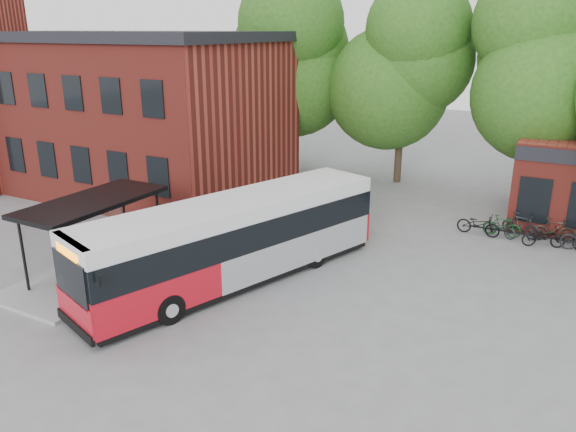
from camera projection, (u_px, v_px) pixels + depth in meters
The scene contains 14 objects.
ground at pixel (215, 288), 19.61m from camera, with size 100.00×100.00×0.00m, color slate.
station_building at pixel (117, 110), 31.66m from camera, with size 18.40×10.40×8.50m, color maroon, non-canonical shape.
bus_shelter at pixel (96, 237), 20.36m from camera, with size 3.60×7.00×2.90m, color black, non-canonical shape.
bike_rail at pixel (534, 239), 23.66m from camera, with size 5.20×0.10×0.38m, color black, non-canonical shape.
tree_0 at pixel (285, 83), 33.91m from camera, with size 7.92×7.92×11.00m, color #245015, non-canonical shape.
tree_1 at pixel (402, 93), 31.66m from camera, with size 7.92×7.92×10.40m, color #245015, non-canonical shape.
tree_2 at pixel (535, 96), 27.55m from camera, with size 7.92×7.92×11.00m, color #245015, non-canonical shape.
city_bus at pixel (236, 241), 19.77m from camera, with size 2.53×11.89×3.02m, color red, non-canonical shape.
bicycle_0 at pixel (478, 224), 24.56m from camera, with size 0.65×1.86×0.98m, color black.
bicycle_1 at pixel (502, 226), 24.39m from camera, with size 0.45×1.59×0.96m, color #15441D.
bicycle_2 at pixel (500, 228), 24.40m from camera, with size 0.53×1.53×0.80m, color #25252A.
bicycle_3 at pixel (521, 225), 24.35m from camera, with size 0.49×1.75×1.05m, color black.
bicycle_4 at pixel (544, 237), 23.20m from camera, with size 0.59×1.70×0.89m, color black.
bicycle_5 at pixel (554, 230), 23.84m from camera, with size 0.48×1.71×1.03m, color #2C2820.
Camera 1 is at (10.76, -14.40, 8.63)m, focal length 35.00 mm.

